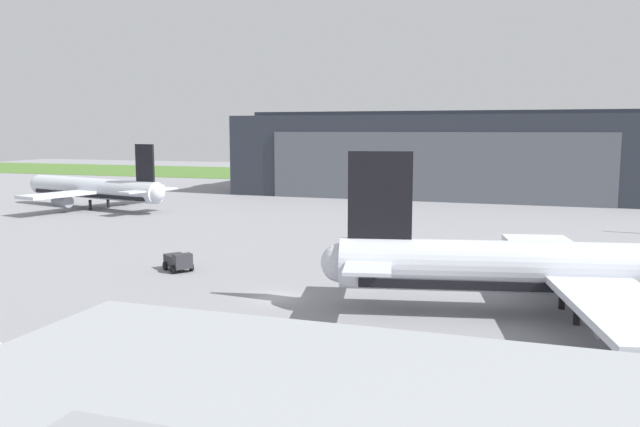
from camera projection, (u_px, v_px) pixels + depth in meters
ground_plane at (276, 298)px, 59.09m from camera, size 440.00×440.00×0.00m
grass_field_strip at (457, 178)px, 204.07m from camera, size 440.00×56.00×0.08m
maintenance_hangar at (445, 154)px, 153.49m from camera, size 95.72×38.52×19.80m
airliner_near_right at (593, 271)px, 52.39m from camera, size 44.49×38.15×13.69m
airliner_far_left at (94, 189)px, 124.57m from camera, size 37.27×30.95×12.80m
pushback_tractor at (178, 261)px, 70.12m from camera, size 4.12×3.81×2.08m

